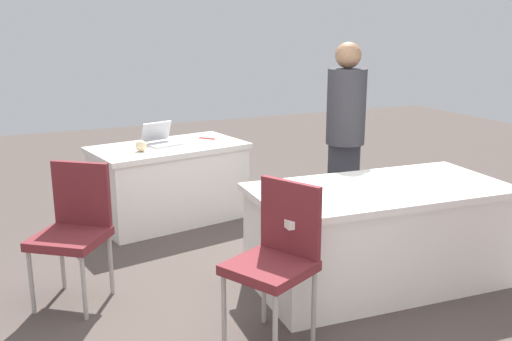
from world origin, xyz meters
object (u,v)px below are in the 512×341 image
(person_attendee_browsing, at_px, (345,129))
(scissors_red, at_px, (207,138))
(laptop_silver, at_px, (162,140))
(chair_near_front, at_px, (277,253))
(chair_tucked_right, at_px, (74,225))
(yarn_ball, at_px, (141,146))
(table_foreground, at_px, (170,183))
(table_mid_right, at_px, (378,235))

(person_attendee_browsing, bearing_deg, scissors_red, -16.67)
(person_attendee_browsing, height_order, laptop_silver, person_attendee_browsing)
(laptop_silver, bearing_deg, scissors_red, 170.86)
(chair_near_front, bearing_deg, chair_tucked_right, 17.44)
(chair_tucked_right, relative_size, yarn_ball, 9.34)
(chair_tucked_right, bearing_deg, laptop_silver, -88.54)
(table_foreground, distance_m, scissors_red, 0.60)
(chair_tucked_right, height_order, scissors_red, chair_tucked_right)
(chair_near_front, bearing_deg, person_attendee_browsing, -70.48)
(table_foreground, distance_m, chair_near_front, 2.41)
(table_mid_right, bearing_deg, chair_near_front, 21.47)
(scissors_red, bearing_deg, table_foreground, -113.16)
(chair_near_front, height_order, chair_tucked_right, chair_near_front)
(table_mid_right, bearing_deg, table_foreground, -63.90)
(chair_near_front, height_order, person_attendee_browsing, person_attendee_browsing)
(chair_near_front, xyz_separation_m, yarn_ball, (0.25, -2.26, 0.22))
(laptop_silver, relative_size, yarn_ball, 3.82)
(laptop_silver, height_order, scissors_red, laptop_silver)
(laptop_silver, bearing_deg, table_mid_right, 98.79)
(table_mid_right, distance_m, scissors_red, 2.24)
(chair_tucked_right, bearing_deg, scissors_red, -98.07)
(chair_near_front, relative_size, scissors_red, 5.42)
(yarn_ball, bearing_deg, table_foreground, -153.15)
(chair_tucked_right, relative_size, scissors_red, 5.29)
(table_foreground, height_order, person_attendee_browsing, person_attendee_browsing)
(chair_near_front, bearing_deg, scissors_red, -37.13)
(table_mid_right, distance_m, chair_tucked_right, 2.15)
(laptop_silver, xyz_separation_m, scissors_red, (-0.48, -0.07, -0.04))
(table_foreground, xyz_separation_m, laptop_silver, (0.04, -0.07, 0.41))
(table_mid_right, height_order, scissors_red, scissors_red)
(table_mid_right, height_order, person_attendee_browsing, person_attendee_browsing)
(table_foreground, height_order, scissors_red, scissors_red)
(table_foreground, bearing_deg, chair_tucked_right, 51.79)
(person_attendee_browsing, height_order, scissors_red, person_attendee_browsing)
(chair_tucked_right, relative_size, person_attendee_browsing, 0.56)
(laptop_silver, distance_m, scissors_red, 0.49)
(yarn_ball, height_order, scissors_red, yarn_ball)
(chair_near_front, xyz_separation_m, chair_tucked_right, (1.01, -1.06, -0.02))
(table_foreground, relative_size, chair_tucked_right, 1.61)
(chair_tucked_right, distance_m, yarn_ball, 1.44)
(table_mid_right, xyz_separation_m, chair_tucked_right, (2.04, -0.66, 0.17))
(table_foreground, bearing_deg, chair_near_front, 88.84)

